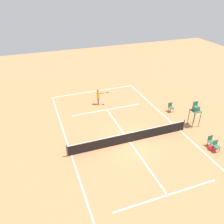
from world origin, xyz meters
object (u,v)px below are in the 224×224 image
object	(u,v)px
tennis_ball	(105,107)
courtside_chair_far	(211,141)
player_serving	(98,96)
courtside_chair_mid	(171,107)
equipment_bag	(214,148)
courtside_chair_near	(216,145)
umpire_chair	(196,110)

from	to	relation	value
tennis_ball	courtside_chair_far	size ratio (longest dim) A/B	0.07
player_serving	courtside_chair_mid	world-z (taller)	player_serving
courtside_chair_far	equipment_bag	bearing A→B (deg)	91.71
courtside_chair_near	courtside_chair_mid	distance (m)	6.64
umpire_chair	equipment_bag	size ratio (longest dim) A/B	3.17
courtside_chair_mid	player_serving	bearing A→B (deg)	-31.94
courtside_chair_mid	equipment_bag	xyz separation A→B (m)	(0.05, 6.43, -0.38)
umpire_chair	equipment_bag	world-z (taller)	umpire_chair
player_serving	courtside_chair_mid	xyz separation A→B (m)	(-6.37, 3.97, -0.52)
umpire_chair	courtside_chair_near	xyz separation A→B (m)	(0.65, 3.68, -1.07)
courtside_chair_mid	courtside_chair_far	bearing A→B (deg)	89.37
tennis_ball	courtside_chair_mid	distance (m)	6.73
tennis_ball	equipment_bag	distance (m)	11.19
player_serving	courtside_chair_far	bearing A→B (deg)	41.25
courtside_chair_mid	courtside_chair_near	bearing A→B (deg)	89.10
tennis_ball	courtside_chair_mid	world-z (taller)	courtside_chair_mid
player_serving	equipment_bag	size ratio (longest dim) A/B	2.32
umpire_chair	equipment_bag	bearing A→B (deg)	80.16
courtside_chair_mid	courtside_chair_far	size ratio (longest dim) A/B	1.00
tennis_ball	courtside_chair_near	xyz separation A→B (m)	(-5.86, 9.72, 0.50)
equipment_bag	courtside_chair_near	bearing A→B (deg)	76.41
umpire_chair	equipment_bag	distance (m)	3.81
player_serving	umpire_chair	bearing A→B (deg)	53.90
umpire_chair	courtside_chair_mid	size ratio (longest dim) A/B	2.54
tennis_ball	courtside_chair_far	xyz separation A→B (m)	(-5.90, 9.08, 0.50)
umpire_chair	equipment_bag	xyz separation A→B (m)	(0.60, 3.47, -1.46)
tennis_ball	umpire_chair	size ratio (longest dim) A/B	0.03
player_serving	umpire_chair	world-z (taller)	umpire_chair
umpire_chair	courtside_chair_far	distance (m)	3.28
courtside_chair_near	courtside_chair_far	bearing A→B (deg)	-93.44
tennis_ball	courtside_chair_mid	bearing A→B (deg)	152.73
player_serving	courtside_chair_near	size ratio (longest dim) A/B	1.85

